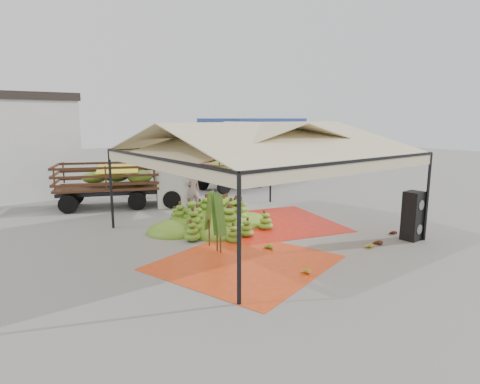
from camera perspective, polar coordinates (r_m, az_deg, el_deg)
ground at (r=14.69m, az=2.93°, el=-5.94°), size 90.00×90.00×0.00m
canopy_tent at (r=14.11m, az=3.06°, el=7.02°), size 8.10×8.10×4.00m
building_tan at (r=30.55m, az=1.61°, el=6.62°), size 6.30×5.30×4.10m
tarp_left at (r=11.85m, az=0.69°, el=-10.00°), size 5.58×5.44×0.01m
tarp_right at (r=16.24m, az=5.05°, el=-4.33°), size 5.52×5.67×0.01m
banana_heap at (r=15.44m, az=-3.70°, el=-3.00°), size 6.02×5.33×1.11m
hand_yellow_a at (r=13.65m, az=17.91°, el=-7.31°), size 0.53×0.49×0.20m
hand_yellow_b at (r=11.08m, az=9.12°, el=-11.10°), size 0.46×0.38×0.21m
hand_red_a at (r=14.05m, az=18.91°, el=-6.80°), size 0.50×0.41×0.23m
hand_red_b at (r=15.51m, az=20.90°, el=-5.40°), size 0.44×0.38×0.18m
hand_green at (r=12.91m, az=3.89°, el=-7.77°), size 0.50×0.41×0.22m
hanging_bunches at (r=15.51m, az=10.78°, el=4.65°), size 1.74×0.24×0.20m
speaker_stack at (r=14.99m, az=23.35°, el=-3.13°), size 0.63×0.55×1.69m
banana_leaves at (r=13.19m, az=-2.82°, el=-7.88°), size 0.96×1.36×3.70m
vendor at (r=18.71m, az=-6.69°, el=0.35°), size 0.70×0.52×1.75m
truck_left at (r=19.66m, az=-15.25°, el=1.81°), size 6.49×4.41×2.12m
truck_right at (r=24.51m, az=0.76°, el=3.82°), size 6.35×2.96×2.10m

